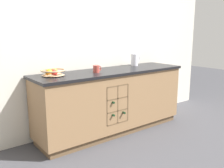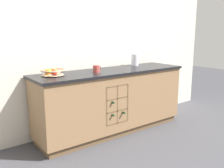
{
  "view_description": "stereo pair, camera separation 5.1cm",
  "coord_description": "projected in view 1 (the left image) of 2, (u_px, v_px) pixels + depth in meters",
  "views": [
    {
      "loc": [
        -2.08,
        -2.69,
        1.4
      ],
      "look_at": [
        0.0,
        0.0,
        0.69
      ],
      "focal_mm": 40.0,
      "sensor_mm": 36.0,
      "label": 1
    },
    {
      "loc": [
        -2.04,
        -2.72,
        1.4
      ],
      "look_at": [
        0.0,
        0.0,
        0.69
      ],
      "focal_mm": 40.0,
      "sensor_mm": 36.0,
      "label": 2
    }
  ],
  "objects": [
    {
      "name": "ceramic_mug",
      "position": [
        96.0,
        69.0,
        3.22
      ],
      "size": [
        0.12,
        0.08,
        0.1
      ],
      "color": "#B7473D",
      "rests_on": "kitchen_island"
    },
    {
      "name": "kitchen_island",
      "position": [
        112.0,
        101.0,
        3.52
      ],
      "size": [
        2.23,
        0.63,
        0.89
      ],
      "color": "brown",
      "rests_on": "ground_plane"
    },
    {
      "name": "ground_plane",
      "position": [
        112.0,
        131.0,
        3.62
      ],
      "size": [
        14.0,
        14.0,
        0.0
      ],
      "primitive_type": "plane",
      "color": "#424247"
    },
    {
      "name": "back_wall",
      "position": [
        97.0,
        41.0,
        3.63
      ],
      "size": [
        4.59,
        0.06,
        2.55
      ],
      "primitive_type": "cube",
      "color": "silver",
      "rests_on": "ground_plane"
    },
    {
      "name": "white_pitcher",
      "position": [
        135.0,
        59.0,
        3.87
      ],
      "size": [
        0.18,
        0.12,
        0.18
      ],
      "color": "white",
      "rests_on": "kitchen_island"
    },
    {
      "name": "fruit_bowl",
      "position": [
        53.0,
        72.0,
        2.98
      ],
      "size": [
        0.29,
        0.29,
        0.09
      ],
      "color": "tan",
      "rests_on": "kitchen_island"
    }
  ]
}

